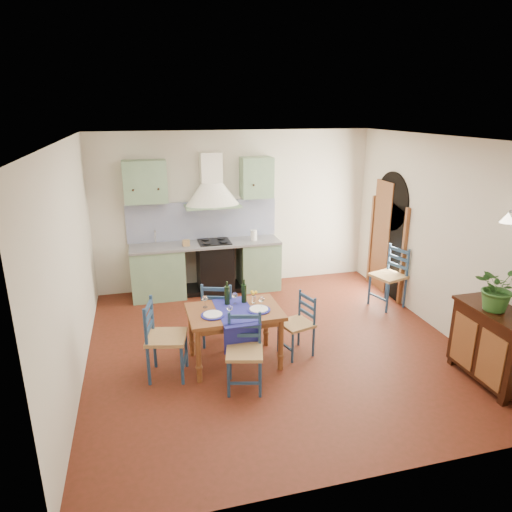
# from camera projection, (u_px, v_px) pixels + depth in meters

# --- Properties ---
(floor) EXTENTS (5.00, 5.00, 0.00)m
(floor) POSITION_uv_depth(u_px,v_px,m) (274.00, 346.00, 6.35)
(floor) COLOR #421D0E
(floor) RESTS_ON ground
(back_wall) EXTENTS (5.00, 0.96, 2.80)m
(back_wall) POSITION_uv_depth(u_px,v_px,m) (212.00, 234.00, 8.03)
(back_wall) COLOR beige
(back_wall) RESTS_ON ground
(right_wall) EXTENTS (0.26, 5.00, 2.80)m
(right_wall) POSITION_uv_depth(u_px,v_px,m) (430.00, 236.00, 6.79)
(right_wall) COLOR beige
(right_wall) RESTS_ON ground
(left_wall) EXTENTS (0.04, 5.00, 2.80)m
(left_wall) POSITION_uv_depth(u_px,v_px,m) (71.00, 266.00, 5.32)
(left_wall) COLOR beige
(left_wall) RESTS_ON ground
(ceiling) EXTENTS (5.00, 5.00, 0.01)m
(ceiling) POSITION_uv_depth(u_px,v_px,m) (277.00, 139.00, 5.49)
(ceiling) COLOR silver
(ceiling) RESTS_ON back_wall
(dining_table) EXTENTS (1.18, 0.89, 1.06)m
(dining_table) POSITION_uv_depth(u_px,v_px,m) (235.00, 316.00, 5.74)
(dining_table) COLOR brown
(dining_table) RESTS_ON ground
(chair_near) EXTENTS (0.51, 0.51, 0.90)m
(chair_near) POSITION_uv_depth(u_px,v_px,m) (245.00, 352.00, 5.29)
(chair_near) COLOR navy
(chair_near) RESTS_ON ground
(chair_far) EXTENTS (0.56, 0.56, 0.94)m
(chair_far) POSITION_uv_depth(u_px,v_px,m) (218.00, 311.00, 6.28)
(chair_far) COLOR navy
(chair_far) RESTS_ON ground
(chair_left) EXTENTS (0.55, 0.55, 0.99)m
(chair_left) POSITION_uv_depth(u_px,v_px,m) (164.00, 338.00, 5.50)
(chair_left) COLOR navy
(chair_left) RESTS_ON ground
(chair_right) EXTENTS (0.48, 0.48, 0.84)m
(chair_right) POSITION_uv_depth(u_px,v_px,m) (298.00, 324.00, 6.03)
(chair_right) COLOR navy
(chair_right) RESTS_ON ground
(chair_spare) EXTENTS (0.59, 0.59, 1.01)m
(chair_spare) POSITION_uv_depth(u_px,v_px,m) (390.00, 276.00, 7.50)
(chair_spare) COLOR navy
(chair_spare) RESTS_ON ground
(sideboard) EXTENTS (0.50, 1.05, 0.94)m
(sideboard) POSITION_uv_depth(u_px,v_px,m) (494.00, 343.00, 5.39)
(sideboard) COLOR black
(sideboard) RESTS_ON ground
(potted_plant) EXTENTS (0.64, 0.61, 0.56)m
(potted_plant) POSITION_uv_depth(u_px,v_px,m) (497.00, 287.00, 5.19)
(potted_plant) COLOR #295723
(potted_plant) RESTS_ON sideboard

